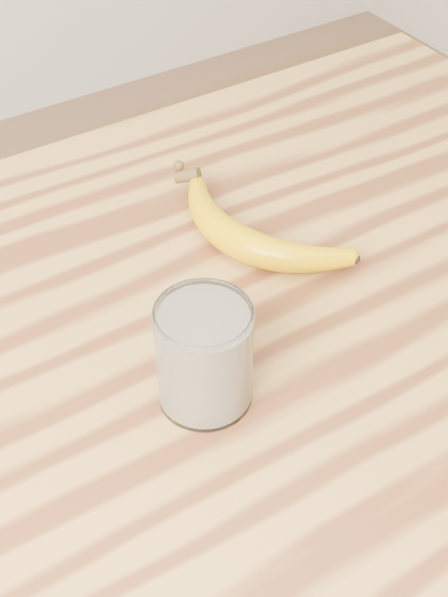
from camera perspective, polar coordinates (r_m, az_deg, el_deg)
table at (r=0.91m, az=-0.86°, el=-8.12°), size 1.20×0.80×0.90m
smoothie_glass at (r=0.72m, az=-1.36°, el=-3.97°), size 0.09×0.09×0.11m
banana at (r=0.89m, az=1.11°, el=3.80°), size 0.21×0.33×0.04m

